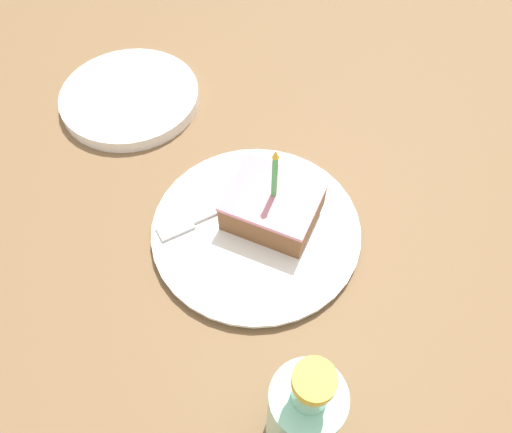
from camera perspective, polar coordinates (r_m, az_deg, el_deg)
The scene contains 6 objects.
ground_plane at distance 0.66m, azimuth -1.35°, elevation -2.70°, with size 2.40×2.40×0.04m.
plate at distance 0.64m, azimuth -0.00°, elevation -1.48°, with size 0.27×0.27×0.01m.
cake_slice at distance 0.62m, azimuth 1.98°, elevation 1.31°, with size 0.09×0.11×0.12m.
fork at distance 0.64m, azimuth -4.78°, elevation 0.62°, with size 0.15×0.13×0.00m.
bottle at distance 0.48m, azimuth 5.42°, elevation -21.59°, with size 0.07×0.07×0.18m.
side_plate at distance 0.82m, azimuth -14.19°, elevation 13.06°, with size 0.21×0.21×0.02m.
Camera 1 is at (0.31, 0.15, 0.54)m, focal length 35.00 mm.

